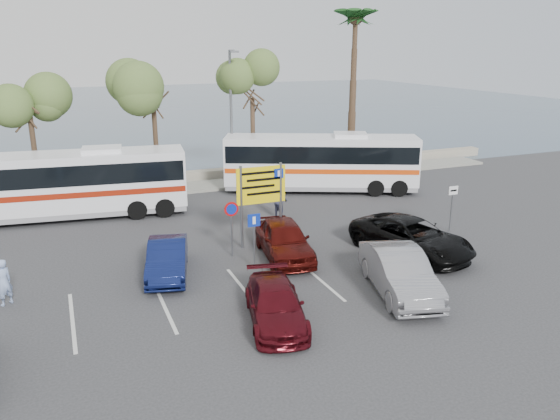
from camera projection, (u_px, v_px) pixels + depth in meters
name	position (u px, v px, depth m)	size (l,w,h in m)	color
ground	(267.00, 275.00, 20.76)	(120.00, 120.00, 0.00)	#303032
kerb_strip	(184.00, 188.00, 33.13)	(44.00, 2.40, 0.15)	gray
seawall	(177.00, 177.00, 34.83)	(48.00, 0.80, 0.60)	gray
sea	(108.00, 110.00, 73.85)	(140.00, 140.00, 0.00)	#42576A
tree_left	(27.00, 93.00, 28.49)	(3.20, 3.20, 7.20)	#382619
tree_mid	(152.00, 78.00, 30.67)	(3.20, 3.20, 8.00)	#382619
tree_right	(252.00, 84.00, 33.00)	(3.20, 3.20, 7.40)	#382619
palm_tree	(355.00, 21.00, 34.48)	(4.80, 4.80, 11.20)	#382619
street_lamp_right	(232.00, 112.00, 32.48)	(0.45, 1.15, 8.01)	slate
direction_sign	(261.00, 191.00, 23.25)	(2.20, 0.12, 3.60)	slate
sign_no_stop	(232.00, 220.00, 22.20)	(0.60, 0.08, 2.35)	slate
sign_parking	(254.00, 233.00, 20.96)	(0.50, 0.07, 2.25)	slate
sign_taxi	(452.00, 202.00, 25.25)	(0.50, 0.07, 2.20)	slate
lane_markings	(247.00, 291.00, 19.46)	(12.02, 4.20, 0.01)	silver
coach_bus_left	(69.00, 186.00, 27.20)	(11.58, 3.83, 3.54)	white
coach_bus_right	(321.00, 164.00, 32.32)	(11.24, 6.85, 3.51)	white
car_blue	(167.00, 258.00, 20.64)	(1.42, 4.06, 1.34)	#101A4E
car_maroon	(275.00, 305.00, 17.11)	(1.67, 4.12, 1.20)	#500D14
car_red	(284.00, 239.00, 22.36)	(1.83, 4.54, 1.55)	#4C0E0A
suv_black	(411.00, 237.00, 22.67)	(2.50, 5.42, 1.51)	black
car_silver_b	(399.00, 272.00, 19.07)	(1.67, 4.79, 1.58)	gray
pedestrian_near	(3.00, 282.00, 18.21)	(0.59, 0.39, 1.63)	#95ABDA
pedestrian_far	(280.00, 200.00, 27.41)	(0.92, 0.72, 1.90)	#34364F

